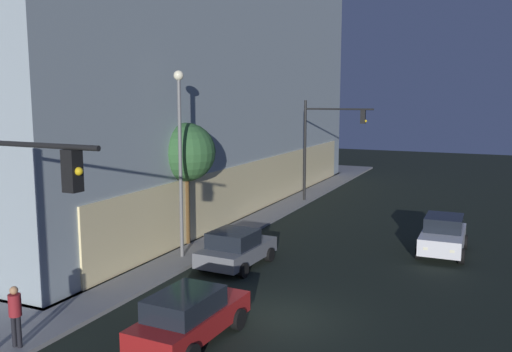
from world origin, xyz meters
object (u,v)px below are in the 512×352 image
Objects in this scene: traffic_light_far_corner at (325,135)px; pedestrian_waiting at (15,311)px; car_red at (189,316)px; car_grey at (236,248)px; street_lamp_sidewalk at (180,142)px; car_white at (443,235)px; sidewalk_tree at (186,153)px; modern_building at (67,61)px.

pedestrian_waiting is (-25.18, 1.44, -3.49)m from traffic_light_far_corner.
car_red is 7.54m from car_grey.
street_lamp_sidewalk is 13.04m from car_white.
pedestrian_waiting is 4.99m from car_red.
pedestrian_waiting is (-11.82, -1.43, -3.43)m from sidewalk_tree.
pedestrian_waiting is at bearing -173.08° from sidewalk_tree.
car_white is at bearing -100.98° from modern_building.
car_white is at bearing -24.60° from car_red.
car_white is (-9.51, -8.81, -3.84)m from traffic_light_far_corner.
traffic_light_far_corner is 3.81× the size of pedestrian_waiting.
modern_building is 24.26m from car_grey.
car_grey is (7.26, 2.04, -0.03)m from car_red.
modern_building is 20.73m from street_lamp_sidewalk.
pedestrian_waiting is (-9.76, -0.48, -4.11)m from street_lamp_sidewalk.
car_grey is (-1.98, -3.65, -3.86)m from sidewalk_tree.
pedestrian_waiting is 0.41× the size of car_red.
car_white is at bearing -33.18° from pedestrian_waiting.
car_white is (3.86, -11.69, -3.78)m from sidewalk_tree.
modern_building is at bearing 49.41° from car_red.
traffic_light_far_corner is 23.11m from car_red.
traffic_light_far_corner is 13.52m from car_white.
car_grey is at bearing -12.70° from pedestrian_waiting.
street_lamp_sidewalk reaches higher than car_red.
modern_building is 20.43× the size of pedestrian_waiting.
car_white is (5.92, -10.73, -4.46)m from street_lamp_sidewalk.
sidewalk_tree is 12.39m from pedestrian_waiting.
street_lamp_sidewalk is (-11.26, -16.78, -4.63)m from modern_building.
sidewalk_tree is 1.33× the size of car_red.
traffic_light_far_corner is at bearing 7.09° from car_red.
street_lamp_sidewalk is at bearing 172.88° from traffic_light_far_corner.
street_lamp_sidewalk is 4.56× the size of pedestrian_waiting.
street_lamp_sidewalk is at bearing 118.88° from car_white.
traffic_light_far_corner is 1.17× the size of sidewalk_tree.
modern_building is 29.46m from car_white.
car_white is at bearing -71.73° from sidewalk_tree.
sidewalk_tree is at bearing 167.84° from traffic_light_far_corner.
car_white is at bearing -61.12° from street_lamp_sidewalk.
modern_building is at bearing 102.56° from traffic_light_far_corner.
car_white is at bearing -53.99° from car_grey.
modern_building is 4.48× the size of street_lamp_sidewalk.
modern_building reaches higher than car_grey.
sidewalk_tree is at bearing 108.27° from car_white.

